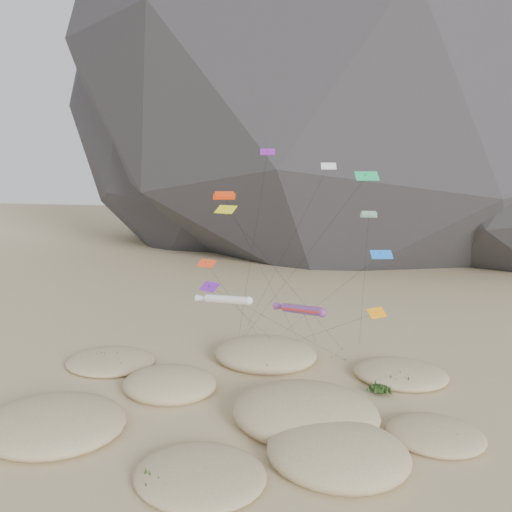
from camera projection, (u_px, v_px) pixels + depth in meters
The scene contains 10 objects.
ground at pixel (255, 428), 50.16m from camera, with size 500.00×500.00×0.00m, color #CCB789.
rock_headland at pixel (363, 7), 149.58m from camera, with size 226.37×148.64×177.50m.
dunes at pixel (245, 401), 54.34m from camera, with size 50.51×37.86×4.41m.
dune_grass at pixel (251, 400), 54.39m from camera, with size 43.64×29.72×1.53m.
kite_stakes at pixel (306, 349), 71.37m from camera, with size 21.52×6.75×0.30m.
rainbow_tube_kite at pixel (301, 309), 54.18m from camera, with size 6.41×21.38×11.43m.
white_tube_kite at pixel (225, 299), 55.59m from camera, with size 7.43×17.48×12.06m.
orange_parafoil at pixel (225, 197), 63.89m from camera, with size 9.70×11.63×22.76m.
multi_parafoil at pixel (369, 217), 59.14m from camera, with size 2.00×11.43×20.73m.
delta_kites at pixel (292, 236), 57.91m from camera, with size 22.60×19.22×27.99m.
Camera 1 is at (10.19, -45.06, 26.15)m, focal length 35.00 mm.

